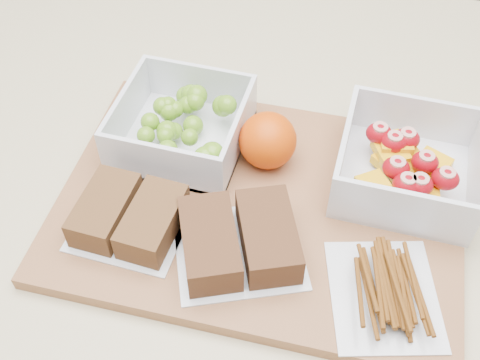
{
  "coord_description": "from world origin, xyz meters",
  "views": [
    {
      "loc": [
        0.1,
        -0.41,
        1.41
      ],
      "look_at": [
        -0.01,
        -0.01,
        0.93
      ],
      "focal_mm": 45.0,
      "sensor_mm": 36.0,
      "label": 1
    }
  ],
  "objects": [
    {
      "name": "sandwich_bag_center",
      "position": [
        0.01,
        -0.09,
        0.93
      ],
      "size": [
        0.16,
        0.15,
        0.04
      ],
      "color": "silver",
      "rests_on": "cutting_board"
    },
    {
      "name": "grape_container",
      "position": [
        -0.09,
        0.04,
        0.94
      ],
      "size": [
        0.14,
        0.14,
        0.06
      ],
      "color": "silver",
      "rests_on": "cutting_board"
    },
    {
      "name": "counter",
      "position": [
        0.0,
        0.0,
        0.45
      ],
      "size": [
        1.2,
        0.9,
        0.9
      ],
      "primitive_type": "cube",
      "color": "beige",
      "rests_on": "ground"
    },
    {
      "name": "cutting_board",
      "position": [
        0.02,
        -0.03,
        0.91
      ],
      "size": [
        0.43,
        0.31,
        0.02
      ],
      "primitive_type": "cube",
      "rotation": [
        0.0,
        0.0,
        0.04
      ],
      "color": "#92603C",
      "rests_on": "counter"
    },
    {
      "name": "sandwich_bag_left",
      "position": [
        -0.1,
        -0.09,
        0.93
      ],
      "size": [
        0.11,
        0.1,
        0.03
      ],
      "color": "silver",
      "rests_on": "cutting_board"
    },
    {
      "name": "orange",
      "position": [
        0.01,
        0.03,
        0.95
      ],
      "size": [
        0.06,
        0.06,
        0.06
      ],
      "primitive_type": "sphere",
      "color": "#D84605",
      "rests_on": "cutting_board"
    },
    {
      "name": "fruit_container",
      "position": [
        0.16,
        0.04,
        0.94
      ],
      "size": [
        0.14,
        0.14,
        0.06
      ],
      "color": "silver",
      "rests_on": "cutting_board"
    },
    {
      "name": "pretzel_bag",
      "position": [
        0.16,
        -0.1,
        0.93
      ],
      "size": [
        0.13,
        0.14,
        0.03
      ],
      "color": "silver",
      "rests_on": "cutting_board"
    }
  ]
}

